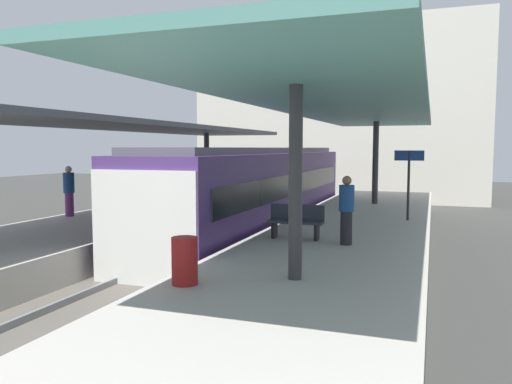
% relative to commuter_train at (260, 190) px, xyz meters
% --- Properties ---
extents(ground_plane, '(80.00, 80.00, 0.00)m').
position_rel_commuter_train_xyz_m(ground_plane, '(0.00, -4.18, -1.73)').
color(ground_plane, '#383835').
extents(platform_left, '(4.40, 28.00, 1.00)m').
position_rel_commuter_train_xyz_m(platform_left, '(-3.80, -4.18, -1.23)').
color(platform_left, '#ADA8A0').
rests_on(platform_left, ground_plane).
extents(platform_right, '(4.40, 28.00, 1.00)m').
position_rel_commuter_train_xyz_m(platform_right, '(3.80, -4.18, -1.23)').
color(platform_right, '#ADA8A0').
rests_on(platform_right, ground_plane).
extents(track_ballast, '(3.20, 28.00, 0.20)m').
position_rel_commuter_train_xyz_m(track_ballast, '(0.00, -4.18, -1.63)').
color(track_ballast, '#59544C').
rests_on(track_ballast, ground_plane).
extents(rail_near_side, '(0.08, 28.00, 0.14)m').
position_rel_commuter_train_xyz_m(rail_near_side, '(-0.72, -4.18, -1.46)').
color(rail_near_side, slate).
rests_on(rail_near_side, track_ballast).
extents(rail_far_side, '(0.08, 28.00, 0.14)m').
position_rel_commuter_train_xyz_m(rail_far_side, '(0.72, -4.18, -1.46)').
color(rail_far_side, slate).
rests_on(rail_far_side, track_ballast).
extents(commuter_train, '(2.78, 15.88, 3.10)m').
position_rel_commuter_train_xyz_m(commuter_train, '(0.00, 0.00, 0.00)').
color(commuter_train, '#472D6B').
rests_on(commuter_train, track_ballast).
extents(canopy_left, '(4.18, 21.00, 3.12)m').
position_rel_commuter_train_xyz_m(canopy_left, '(-3.80, -2.78, 2.27)').
color(canopy_left, '#333335').
rests_on(canopy_left, platform_left).
extents(canopy_right, '(4.18, 21.00, 3.52)m').
position_rel_commuter_train_xyz_m(canopy_right, '(3.80, -2.78, 2.66)').
color(canopy_right, '#333335').
rests_on(canopy_right, platform_right).
extents(platform_bench, '(1.40, 0.41, 0.86)m').
position_rel_commuter_train_xyz_m(platform_bench, '(2.80, -5.29, -0.26)').
color(platform_bench, black).
rests_on(platform_bench, platform_right).
extents(platform_sign, '(0.90, 0.08, 2.21)m').
position_rel_commuter_train_xyz_m(platform_sign, '(5.31, -0.98, 0.90)').
color(platform_sign, '#262628').
rests_on(platform_sign, platform_right).
extents(litter_bin, '(0.44, 0.44, 0.80)m').
position_rel_commuter_train_xyz_m(litter_bin, '(2.15, -10.04, -0.33)').
color(litter_bin, maroon).
rests_on(litter_bin, platform_right).
extents(passenger_near_bench, '(0.36, 0.36, 1.63)m').
position_rel_commuter_train_xyz_m(passenger_near_bench, '(-2.50, -2.84, 0.12)').
color(passenger_near_bench, maroon).
rests_on(passenger_near_bench, platform_left).
extents(passenger_mid_platform, '(0.36, 0.36, 1.69)m').
position_rel_commuter_train_xyz_m(passenger_mid_platform, '(-5.45, -3.80, 0.15)').
color(passenger_mid_platform, '#7A337A').
rests_on(passenger_mid_platform, platform_left).
extents(passenger_far_end, '(0.36, 0.36, 1.63)m').
position_rel_commuter_train_xyz_m(passenger_far_end, '(4.13, -5.66, 0.12)').
color(passenger_far_end, '#232328').
rests_on(passenger_far_end, platform_right).
extents(station_building_backdrop, '(18.00, 6.00, 11.00)m').
position_rel_commuter_train_xyz_m(station_building_backdrop, '(0.14, 15.82, 3.77)').
color(station_building_backdrop, beige).
rests_on(station_building_backdrop, ground_plane).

